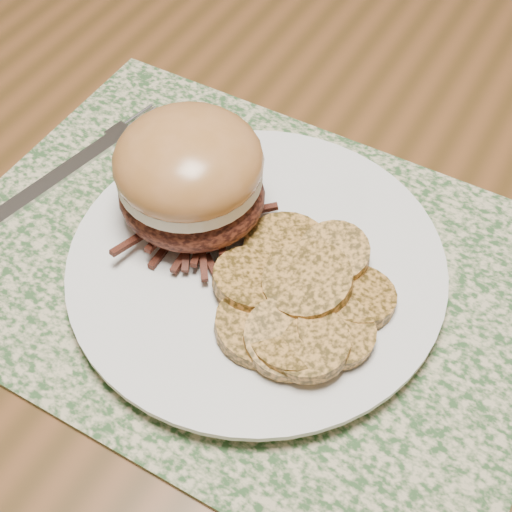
{
  "coord_description": "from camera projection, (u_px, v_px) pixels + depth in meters",
  "views": [
    {
      "loc": [
        0.12,
        -0.38,
        1.18
      ],
      "look_at": [
        -0.02,
        -0.11,
        0.79
      ],
      "focal_mm": 50.0,
      "sensor_mm": 36.0,
      "label": 1
    }
  ],
  "objects": [
    {
      "name": "ground",
      "position": [
        303.0,
        510.0,
        1.17
      ],
      "size": [
        3.5,
        3.5,
        0.0
      ],
      "primitive_type": "plane",
      "color": "brown",
      "rests_on": "ground"
    },
    {
      "name": "dining_table",
      "position": [
        342.0,
        262.0,
        0.64
      ],
      "size": [
        1.5,
        0.9,
        0.75
      ],
      "color": "brown",
      "rests_on": "ground"
    },
    {
      "name": "placemat",
      "position": [
        248.0,
        269.0,
        0.53
      ],
      "size": [
        0.45,
        0.33,
        0.0
      ],
      "primitive_type": "cube",
      "color": "#2E5029",
      "rests_on": "dining_table"
    },
    {
      "name": "dinner_plate",
      "position": [
        257.0,
        266.0,
        0.52
      ],
      "size": [
        0.26,
        0.26,
        0.02
      ],
      "primitive_type": "cylinder",
      "color": "silver",
      "rests_on": "placemat"
    },
    {
      "name": "pork_sandwich",
      "position": [
        190.0,
        175.0,
        0.51
      ],
      "size": [
        0.13,
        0.13,
        0.08
      ],
      "rotation": [
        0.0,
        0.0,
        -0.23
      ],
      "color": "black",
      "rests_on": "dinner_plate"
    },
    {
      "name": "roasted_potatoes",
      "position": [
        300.0,
        302.0,
        0.48
      ],
      "size": [
        0.14,
        0.16,
        0.04
      ],
      "color": "#B87C36",
      "rests_on": "dinner_plate"
    },
    {
      "name": "fork",
      "position": [
        80.0,
        162.0,
        0.6
      ],
      "size": [
        0.05,
        0.18,
        0.0
      ],
      "rotation": [
        0.0,
        0.0,
        -0.21
      ],
      "color": "silver",
      "rests_on": "placemat"
    }
  ]
}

